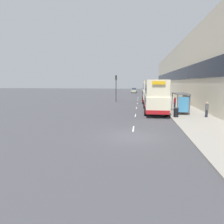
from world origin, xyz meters
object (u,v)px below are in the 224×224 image
pedestrian_at_shelter (186,104)px  pedestrian_1 (184,103)px  car_2 (146,93)px  pedestrian_3 (175,102)px  bus_shelter (182,99)px  double_decker_bus_ahead (150,91)px  double_decker_bus_near (155,95)px  traffic_light_far_kerb (116,84)px  car_1 (146,91)px  pedestrian_2 (207,110)px  car_3 (144,90)px  car_0 (134,90)px  litter_bin (176,112)px

pedestrian_at_shelter → pedestrian_1: size_ratio=0.99×
car_2 → pedestrian_1: pedestrian_1 is taller
car_2 → pedestrian_3: bearing=-83.8°
bus_shelter → double_decker_bus_ahead: double_decker_bus_ahead is taller
double_decker_bus_near → pedestrian_3: 4.58m
pedestrian_1 → traffic_light_far_kerb: 15.73m
car_1 → traffic_light_far_kerb: size_ratio=0.73×
pedestrian_1 → pedestrian_2: size_ratio=1.03×
car_2 → car_3: bearing=90.1°
car_3 → pedestrian_3: bearing=-86.2°
double_decker_bus_ahead → pedestrian_3: double_decker_bus_ahead is taller
car_0 → pedestrian_2: car_0 is taller
litter_bin → traffic_light_far_kerb: traffic_light_far_kerb is taller
pedestrian_3 → traffic_light_far_kerb: bearing=134.6°
car_0 → pedestrian_1: (8.64, -46.04, 0.13)m
pedestrian_2 → car_1: bearing=95.5°
car_0 → car_2: car_0 is taller
car_1 → traffic_light_far_kerb: bearing=-101.4°
pedestrian_1 → traffic_light_far_kerb: size_ratio=0.32×
pedestrian_2 → traffic_light_far_kerb: bearing=125.3°
car_2 → car_3: car_3 is taller
litter_bin → traffic_light_far_kerb: (-8.95, 17.72, 2.96)m
car_1 → pedestrian_at_shelter: pedestrian_at_shelter is taller
double_decker_bus_near → car_3: bearing=90.3°
car_3 → bus_shelter: bearing=-86.4°
pedestrian_2 → pedestrian_3: pedestrian_3 is taller
pedestrian_2 → double_decker_bus_ahead: bearing=107.8°
car_1 → litter_bin: (1.75, -53.55, -0.18)m
pedestrian_at_shelter → pedestrian_1: bearing=89.2°
car_3 → traffic_light_far_kerb: traffic_light_far_kerb is taller
pedestrian_3 → pedestrian_2: bearing=-72.5°
pedestrian_2 → litter_bin: size_ratio=1.61×
car_1 → car_3: 6.19m
car_3 → pedestrian_1: (4.58, -52.76, 0.14)m
double_decker_bus_near → litter_bin: double_decker_bus_near is taller
double_decker_bus_ahead → litter_bin: bearing=-82.9°
bus_shelter → car_1: 50.59m
car_0 → car_1: 4.72m
bus_shelter → car_0: bearing=98.7°
double_decker_bus_ahead → pedestrian_at_shelter: double_decker_bus_ahead is taller
car_0 → litter_bin: (6.44, -52.99, -0.23)m
double_decker_bus_ahead → pedestrian_1: 11.63m
bus_shelter → pedestrian_at_shelter: bus_shelter is taller
bus_shelter → pedestrian_2: 3.56m
bus_shelter → pedestrian_3: size_ratio=2.38×
pedestrian_3 → double_decker_bus_near: bearing=-135.6°
car_2 → pedestrian_2: bearing=-81.6°
car_1 → pedestrian_at_shelter: size_ratio=2.30×
litter_bin → pedestrian_at_shelter: bearing=68.5°
car_0 → car_2: 14.59m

